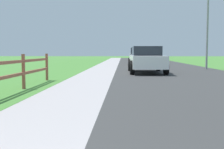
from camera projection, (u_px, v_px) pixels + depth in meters
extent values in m
plane|color=#468135|center=(118.00, 66.00, 24.94)|extent=(120.00, 120.00, 0.00)
cube|color=#363636|center=(155.00, 65.00, 26.79)|extent=(7.00, 66.00, 0.01)
cube|color=#A8A1A3|center=(87.00, 65.00, 27.05)|extent=(6.00, 66.00, 0.01)
cube|color=#468135|center=(71.00, 65.00, 27.11)|extent=(5.00, 66.00, 0.00)
cylinder|color=#93513E|center=(23.00, 72.00, 9.16)|extent=(0.11, 0.11, 1.13)
cylinder|color=#93513E|center=(47.00, 67.00, 11.96)|extent=(0.11, 0.11, 1.13)
cube|color=white|center=(146.00, 61.00, 16.58)|extent=(1.87, 4.86, 0.68)
cube|color=#1E232B|center=(146.00, 51.00, 16.66)|extent=(1.61, 2.09, 0.53)
cylinder|color=black|center=(166.00, 68.00, 15.09)|extent=(0.23, 0.75, 0.75)
cylinder|color=black|center=(132.00, 68.00, 15.13)|extent=(0.23, 0.75, 0.75)
cylinder|color=black|center=(158.00, 65.00, 18.07)|extent=(0.23, 0.75, 0.75)
cylinder|color=black|center=(130.00, 65.00, 18.12)|extent=(0.23, 0.75, 0.75)
cube|color=#B7BABF|center=(139.00, 58.00, 26.83)|extent=(1.84, 4.34, 0.77)
cube|color=#1E232B|center=(139.00, 51.00, 26.69)|extent=(1.61, 2.36, 0.56)
cylinder|color=black|center=(150.00, 62.00, 25.47)|extent=(0.23, 0.65, 0.64)
cylinder|color=black|center=(130.00, 62.00, 25.56)|extent=(0.23, 0.65, 0.64)
cylinder|color=black|center=(148.00, 61.00, 28.14)|extent=(0.23, 0.65, 0.64)
cylinder|color=black|center=(129.00, 61.00, 28.23)|extent=(0.23, 0.65, 0.64)
cube|color=navy|center=(140.00, 57.00, 36.37)|extent=(2.02, 4.98, 0.67)
cube|color=#1E232B|center=(140.00, 52.00, 36.10)|extent=(1.73, 2.50, 0.49)
cylinder|color=black|center=(148.00, 59.00, 34.86)|extent=(0.24, 0.69, 0.69)
cylinder|color=black|center=(133.00, 59.00, 34.89)|extent=(0.24, 0.69, 0.69)
cylinder|color=black|center=(146.00, 59.00, 37.91)|extent=(0.24, 0.69, 0.69)
cylinder|color=black|center=(132.00, 59.00, 37.93)|extent=(0.24, 0.69, 0.69)
cube|color=black|center=(137.00, 56.00, 44.87)|extent=(2.01, 4.50, 0.62)
cube|color=#1E232B|center=(137.00, 52.00, 44.55)|extent=(1.73, 2.37, 0.61)
cylinder|color=black|center=(143.00, 58.00, 43.49)|extent=(0.23, 0.66, 0.65)
cylinder|color=black|center=(131.00, 58.00, 43.53)|extent=(0.23, 0.66, 0.65)
cylinder|color=black|center=(142.00, 58.00, 46.25)|extent=(0.23, 0.66, 0.65)
cylinder|color=black|center=(130.00, 58.00, 46.29)|extent=(0.23, 0.66, 0.65)
cylinder|color=gray|center=(208.00, 23.00, 19.58)|extent=(0.14, 0.14, 6.32)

